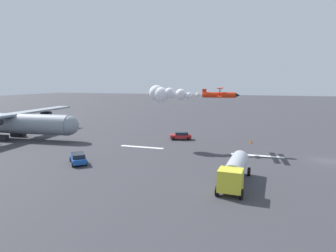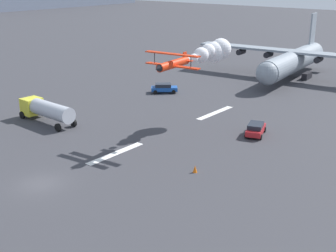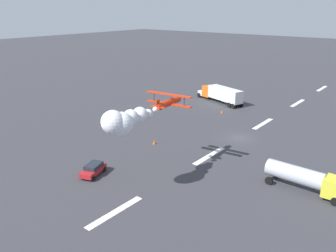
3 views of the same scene
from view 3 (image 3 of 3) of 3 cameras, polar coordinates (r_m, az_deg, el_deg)
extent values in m
plane|color=#38383D|center=(61.77, 11.46, -1.90)|extent=(440.00, 440.00, 0.00)
cube|color=white|center=(106.30, 23.64, 5.58)|extent=(8.00, 0.90, 0.01)
cube|color=white|center=(87.94, 20.24, 3.51)|extent=(8.00, 0.90, 0.01)
cube|color=white|center=(70.22, 15.11, 0.36)|extent=(8.00, 0.90, 0.01)
cube|color=white|center=(53.78, 6.68, -4.82)|extent=(8.00, 0.90, 0.01)
cube|color=white|center=(40.23, -8.57, -13.61)|extent=(8.00, 0.90, 0.01)
cylinder|color=red|center=(47.03, 0.00, 3.74)|extent=(5.50, 1.50, 0.92)
cube|color=red|center=(47.23, 0.13, 3.62)|extent=(1.44, 6.78, 0.12)
cube|color=red|center=(46.91, 0.13, 5.14)|extent=(1.44, 6.78, 0.12)
cylinder|color=black|center=(48.32, -2.26, 4.74)|extent=(0.08, 0.08, 1.30)
cylinder|color=black|center=(45.91, 2.64, 3.99)|extent=(0.08, 0.08, 1.30)
cube|color=red|center=(44.93, -1.65, 3.60)|extent=(0.71, 0.17, 1.10)
cube|color=red|center=(45.04, -1.65, 3.11)|extent=(0.81, 2.05, 0.08)
cone|color=black|center=(49.58, 1.88, 4.52)|extent=(0.78, 0.85, 0.78)
sphere|color=white|center=(44.01, -2.07, 2.70)|extent=(0.70, 0.70, 0.70)
sphere|color=white|center=(42.90, -3.22, 2.02)|extent=(1.10, 1.10, 1.10)
sphere|color=white|center=(41.86, -4.56, 1.85)|extent=(1.85, 1.85, 1.85)
sphere|color=white|center=(40.25, -6.07, 1.44)|extent=(1.80, 1.80, 1.80)
sphere|color=white|center=(39.25, -7.53, 0.39)|extent=(2.66, 2.66, 2.66)
sphere|color=white|center=(38.81, -8.91, 0.63)|extent=(2.67, 2.67, 2.67)
cube|color=silver|center=(88.51, 5.79, 5.41)|extent=(2.88, 2.33, 1.10)
cube|color=orange|center=(86.83, 6.63, 5.63)|extent=(3.14, 3.08, 2.60)
cube|color=silver|center=(82.41, 9.24, 5.12)|extent=(5.40, 9.66, 2.80)
cylinder|color=black|center=(88.03, 5.06, 4.99)|extent=(0.69, 1.15, 1.10)
cylinder|color=black|center=(79.98, 9.87, 3.37)|extent=(0.69, 1.15, 1.10)
cylinder|color=black|center=(79.14, 10.46, 3.17)|extent=(0.69, 1.15, 1.10)
cylinder|color=black|center=(89.56, 6.33, 5.19)|extent=(0.69, 1.15, 1.10)
cylinder|color=black|center=(81.65, 11.17, 3.61)|extent=(0.69, 1.15, 1.10)
cylinder|color=black|center=(80.83, 11.76, 3.42)|extent=(0.69, 1.15, 1.10)
cube|color=yellow|center=(45.52, 25.29, -8.98)|extent=(2.46, 2.27, 2.20)
cylinder|color=#B7BCC6|center=(46.49, 19.85, -7.31)|extent=(2.30, 7.10, 2.10)
cylinder|color=black|center=(48.90, 17.19, -7.45)|extent=(0.35, 1.01, 1.00)
cylinder|color=black|center=(44.86, 25.42, -11.01)|extent=(0.35, 1.01, 1.00)
cylinder|color=black|center=(46.89, 16.01, -8.50)|extent=(0.35, 1.01, 1.00)
cube|color=#B21E23|center=(48.46, -12.03, -7.04)|extent=(4.53, 3.05, 0.65)
cube|color=#1E232D|center=(48.36, -11.95, -6.31)|extent=(2.90, 2.38, 0.55)
cylinder|color=black|center=(47.06, -11.96, -8.29)|extent=(0.68, 0.41, 0.64)
cylinder|color=black|center=(49.30, -10.23, -6.88)|extent=(0.68, 0.41, 0.64)
cylinder|color=black|center=(47.95, -13.83, -7.91)|extent=(0.68, 0.41, 0.64)
cylinder|color=black|center=(50.15, -12.03, -6.54)|extent=(0.68, 0.41, 0.64)
cone|color=orange|center=(75.15, 8.72, 2.30)|extent=(0.44, 0.44, 0.75)
cone|color=orange|center=(57.77, -2.25, -2.59)|extent=(0.44, 0.44, 0.75)
camera|label=1|loc=(49.96, 62.97, -3.31)|focal=32.07mm
camera|label=2|loc=(95.16, -0.28, 17.23)|focal=48.82mm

